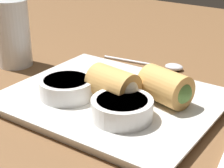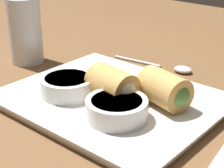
{
  "view_description": "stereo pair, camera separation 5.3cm",
  "coord_description": "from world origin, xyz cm",
  "px_view_note": "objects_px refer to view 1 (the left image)",
  "views": [
    {
      "loc": [
        -25.52,
        43.91,
        27.89
      ],
      "look_at": [
        2.94,
        2.62,
        5.48
      ],
      "focal_mm": 60.0,
      "sensor_mm": 36.0,
      "label": 1
    },
    {
      "loc": [
        -29.7,
        40.69,
        27.89
      ],
      "look_at": [
        2.94,
        2.62,
        5.48
      ],
      "focal_mm": 60.0,
      "sensor_mm": 36.0,
      "label": 2
    }
  ],
  "objects_px": {
    "dipping_bowl_near": "(122,108)",
    "drinking_glass": "(13,33)",
    "serving_plate": "(112,101)",
    "dipping_bowl_far": "(67,87)",
    "spoon": "(164,66)"
  },
  "relations": [
    {
      "from": "dipping_bowl_near",
      "to": "spoon",
      "type": "bearing_deg",
      "value": -76.89
    },
    {
      "from": "drinking_glass",
      "to": "dipping_bowl_near",
      "type": "bearing_deg",
      "value": 164.63
    },
    {
      "from": "serving_plate",
      "to": "dipping_bowl_near",
      "type": "bearing_deg",
      "value": 135.86
    },
    {
      "from": "serving_plate",
      "to": "dipping_bowl_far",
      "type": "height_order",
      "value": "dipping_bowl_far"
    },
    {
      "from": "serving_plate",
      "to": "dipping_bowl_far",
      "type": "xyz_separation_m",
      "value": [
        0.06,
        0.04,
        0.02
      ]
    },
    {
      "from": "dipping_bowl_near",
      "to": "drinking_glass",
      "type": "relative_size",
      "value": 0.66
    },
    {
      "from": "serving_plate",
      "to": "dipping_bowl_far",
      "type": "distance_m",
      "value": 0.07
    },
    {
      "from": "spoon",
      "to": "drinking_glass",
      "type": "bearing_deg",
      "value": 30.9
    },
    {
      "from": "serving_plate",
      "to": "dipping_bowl_far",
      "type": "relative_size",
      "value": 3.73
    },
    {
      "from": "dipping_bowl_near",
      "to": "drinking_glass",
      "type": "distance_m",
      "value": 0.31
    },
    {
      "from": "spoon",
      "to": "dipping_bowl_near",
      "type": "bearing_deg",
      "value": 103.11
    },
    {
      "from": "spoon",
      "to": "drinking_glass",
      "type": "distance_m",
      "value": 0.29
    },
    {
      "from": "dipping_bowl_near",
      "to": "serving_plate",
      "type": "bearing_deg",
      "value": -44.14
    },
    {
      "from": "serving_plate",
      "to": "drinking_glass",
      "type": "height_order",
      "value": "drinking_glass"
    },
    {
      "from": "dipping_bowl_near",
      "to": "drinking_glass",
      "type": "xyz_separation_m",
      "value": [
        0.3,
        -0.08,
        0.03
      ]
    }
  ]
}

